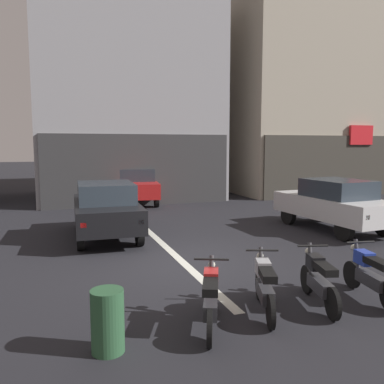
{
  "coord_description": "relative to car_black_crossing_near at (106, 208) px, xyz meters",
  "views": [
    {
      "loc": [
        -2.77,
        -8.58,
        2.74
      ],
      "look_at": [
        0.92,
        2.0,
        1.4
      ],
      "focal_mm": 37.19,
      "sensor_mm": 36.0,
      "label": 1
    }
  ],
  "objects": [
    {
      "name": "trash_bin",
      "position": [
        -0.81,
        -6.65,
        -0.46
      ],
      "size": [
        0.44,
        0.44,
        0.85
      ],
      "primitive_type": "cylinder",
      "color": "#2D5938",
      "rests_on": "ground"
    },
    {
      "name": "car_red_down_street",
      "position": [
        2.21,
        6.52,
        0.0
      ],
      "size": [
        2.28,
        4.29,
        1.64
      ],
      "color": "black",
      "rests_on": "ground"
    },
    {
      "name": "building_far_right",
      "position": [
        12.69,
        9.54,
        5.84
      ],
      "size": [
        9.16,
        8.41,
        13.47
      ],
      "color": "#B2A893",
      "rests_on": "ground"
    },
    {
      "name": "ground_plane",
      "position": [
        1.36,
        -3.16,
        -0.89
      ],
      "size": [
        120.0,
        120.0,
        0.0
      ],
      "primitive_type": "plane",
      "color": "#232328"
    },
    {
      "name": "building_mid_block",
      "position": [
        2.23,
        9.54,
        4.19
      ],
      "size": [
        8.78,
        7.5,
        10.17
      ],
      "color": "#9E9EA3",
      "rests_on": "ground"
    },
    {
      "name": "motorcycle_black_row_centre",
      "position": [
        2.8,
        -6.26,
        -0.43
      ],
      "size": [
        0.62,
        1.63,
        0.98
      ],
      "color": "black",
      "rests_on": "ground"
    },
    {
      "name": "lane_centre_line",
      "position": [
        1.36,
        2.84,
        -0.88
      ],
      "size": [
        0.2,
        18.0,
        0.01
      ],
      "primitive_type": "cube",
      "color": "silver",
      "rests_on": "ground"
    },
    {
      "name": "motorcycle_blue_row_right_mid",
      "position": [
        3.83,
        -6.33,
        -0.43
      ],
      "size": [
        0.55,
        1.66,
        0.98
      ],
      "color": "black",
      "rests_on": "ground"
    },
    {
      "name": "car_black_crossing_near",
      "position": [
        0.0,
        0.0,
        0.0
      ],
      "size": [
        1.92,
        4.17,
        1.64
      ],
      "color": "black",
      "rests_on": "ground"
    },
    {
      "name": "motorcycle_silver_row_left_mid",
      "position": [
        1.77,
        -6.23,
        -0.43
      ],
      "size": [
        0.71,
        1.59,
        0.98
      ],
      "color": "black",
      "rests_on": "ground"
    },
    {
      "name": "motorcycle_red_row_leftmost",
      "position": [
        0.74,
        -6.43,
        -0.43
      ],
      "size": [
        0.76,
        1.56,
        0.98
      ],
      "color": "black",
      "rests_on": "ground"
    },
    {
      "name": "car_white_parked_kerbside",
      "position": [
        7.04,
        -1.37,
        0.0
      ],
      "size": [
        2.03,
        4.21,
        1.64
      ],
      "color": "black",
      "rests_on": "ground"
    }
  ]
}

